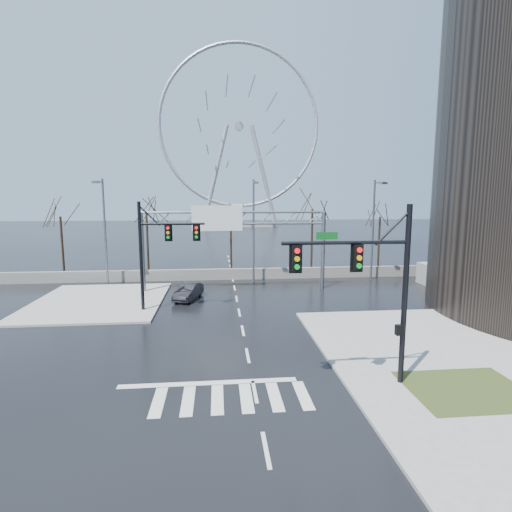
{
  "coord_description": "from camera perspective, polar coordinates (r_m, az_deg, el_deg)",
  "views": [
    {
      "loc": [
        -1.5,
        -20.03,
        8.25
      ],
      "look_at": [
        1.31,
        8.92,
        4.0
      ],
      "focal_mm": 28.0,
      "sensor_mm": 36.0,
      "label": 1
    }
  ],
  "objects": [
    {
      "name": "sidewalk_far",
      "position": [
        34.4,
        -21.52,
        -6.03
      ],
      "size": [
        10.0,
        12.0,
        0.15
      ],
      "primitive_type": "cube",
      "color": "gray",
      "rests_on": "ground"
    },
    {
      "name": "signal_mast_far",
      "position": [
        29.52,
        -14.02,
        1.42
      ],
      "size": [
        4.72,
        0.41,
        8.0
      ],
      "color": "black",
      "rests_on": "ground"
    },
    {
      "name": "signal_mast_near",
      "position": [
        17.65,
        16.71,
        -3.08
      ],
      "size": [
        5.52,
        0.41,
        8.0
      ],
      "color": "black",
      "rests_on": "ground"
    },
    {
      "name": "tree_far_left",
      "position": [
        47.1,
        -26.12,
        4.21
      ],
      "size": [
        3.5,
        3.5,
        7.0
      ],
      "color": "black",
      "rests_on": "ground"
    },
    {
      "name": "sign_gantry",
      "position": [
        35.15,
        -3.7,
        3.29
      ],
      "size": [
        16.36,
        0.4,
        7.6
      ],
      "color": "slate",
      "rests_on": "ground"
    },
    {
      "name": "streetlight_mid",
      "position": [
        38.43,
        -0.31,
        4.79
      ],
      "size": [
        0.5,
        2.55,
        10.0
      ],
      "color": "slate",
      "rests_on": "ground"
    },
    {
      "name": "tree_right",
      "position": [
        44.83,
        8.04,
        5.63
      ],
      "size": [
        3.9,
        3.9,
        7.8
      ],
      "color": "black",
      "rests_on": "ground"
    },
    {
      "name": "ferris_wheel",
      "position": [
        116.6,
        -2.4,
        17.13
      ],
      "size": [
        45.0,
        6.0,
        50.91
      ],
      "color": "gray",
      "rests_on": "ground"
    },
    {
      "name": "grass_strip",
      "position": [
        20.05,
        27.92,
        -16.52
      ],
      "size": [
        5.0,
        4.0,
        0.02
      ],
      "primitive_type": "cube",
      "color": "#30411B",
      "rests_on": "sidewalk_near"
    },
    {
      "name": "tree_far_right",
      "position": [
        47.85,
        17.26,
        4.54
      ],
      "size": [
        3.4,
        3.4,
        6.8
      ],
      "color": "black",
      "rests_on": "ground"
    },
    {
      "name": "barrier_wall",
      "position": [
        40.8,
        -3.34,
        -2.58
      ],
      "size": [
        52.0,
        0.5,
        1.1
      ],
      "primitive_type": "cube",
      "color": "slate",
      "rests_on": "ground"
    },
    {
      "name": "ground",
      "position": [
        21.72,
        -1.2,
        -14.02
      ],
      "size": [
        260.0,
        260.0,
        0.0
      ],
      "primitive_type": "plane",
      "color": "black",
      "rests_on": "ground"
    },
    {
      "name": "streetlight_right",
      "position": [
        41.29,
        16.57,
        4.69
      ],
      "size": [
        0.5,
        2.55,
        10.0
      ],
      "color": "slate",
      "rests_on": "ground"
    },
    {
      "name": "tree_left",
      "position": [
        44.23,
        -15.36,
        5.07
      ],
      "size": [
        3.75,
        3.75,
        7.5
      ],
      "color": "black",
      "rests_on": "ground"
    },
    {
      "name": "streetlight_left",
      "position": [
        39.68,
        -20.94,
        4.35
      ],
      "size": [
        0.5,
        2.55,
        10.0
      ],
      "color": "slate",
      "rests_on": "ground"
    },
    {
      "name": "car",
      "position": [
        33.28,
        -9.63,
        -5.01
      ],
      "size": [
        2.44,
        4.15,
        1.29
      ],
      "primitive_type": "imported",
      "rotation": [
        0.0,
        0.0,
        -0.29
      ],
      "color": "black",
      "rests_on": "ground"
    },
    {
      "name": "sidewalk_right_ext",
      "position": [
        26.17,
        21.23,
        -10.48
      ],
      "size": [
        12.0,
        10.0,
        0.15
      ],
      "primitive_type": "cube",
      "color": "gray",
      "rests_on": "ground"
    },
    {
      "name": "tree_center",
      "position": [
        44.67,
        -3.62,
        4.35
      ],
      "size": [
        3.25,
        3.25,
        6.5
      ],
      "color": "black",
      "rests_on": "ground"
    }
  ]
}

